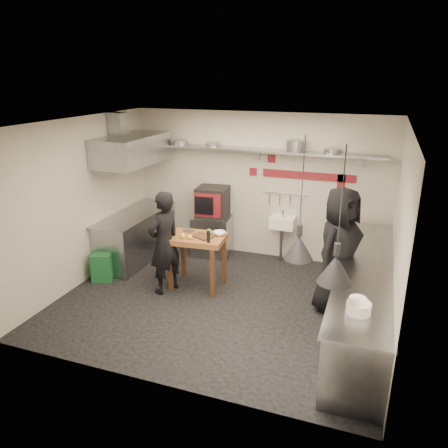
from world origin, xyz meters
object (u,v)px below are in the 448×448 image
(prep_table, at_px, (197,261))
(chef_left, at_px, (164,243))
(oven_stand, at_px, (213,235))
(chef_right, at_px, (339,251))
(combi_oven, at_px, (213,202))
(green_bin, at_px, (103,266))

(prep_table, distance_m, chef_left, 0.68)
(oven_stand, distance_m, prep_table, 1.46)
(chef_right, bearing_deg, chef_left, 122.06)
(combi_oven, relative_size, chef_right, 0.30)
(green_bin, bearing_deg, chef_left, -0.23)
(oven_stand, xyz_separation_m, chef_right, (2.56, -1.41, 0.57))
(green_bin, xyz_separation_m, chef_left, (1.24, -0.00, 0.61))
(oven_stand, height_order, chef_left, chef_left)
(combi_oven, xyz_separation_m, green_bin, (-1.40, -1.76, -0.84))
(combi_oven, relative_size, chef_left, 0.34)
(green_bin, bearing_deg, oven_stand, 51.35)
(combi_oven, height_order, chef_left, chef_left)
(green_bin, height_order, prep_table, prep_table)
(green_bin, height_order, chef_right, chef_right)
(combi_oven, bearing_deg, green_bin, -133.90)
(prep_table, xyz_separation_m, chef_left, (-0.43, -0.33, 0.40))
(oven_stand, distance_m, combi_oven, 0.69)
(oven_stand, distance_m, chef_left, 1.82)
(prep_table, bearing_deg, green_bin, -174.05)
(combi_oven, height_order, chef_right, chef_right)
(prep_table, distance_m, chef_right, 2.34)
(chef_right, bearing_deg, green_bin, 119.72)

